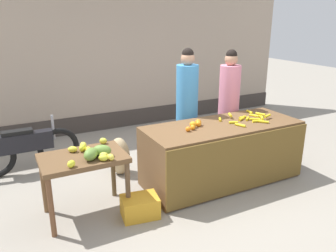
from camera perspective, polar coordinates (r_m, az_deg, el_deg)
ground_plane at (r=4.95m, az=4.13°, el=-10.15°), size 24.00×24.00×0.00m
market_wall_back at (r=7.30m, az=-8.86°, el=11.43°), size 8.35×0.23×3.09m
fruit_stall_counter at (r=5.01m, az=9.12°, el=-4.50°), size 2.30×0.93×0.87m
side_table_wooden at (r=4.14m, az=-14.10°, el=-6.33°), size 0.99×0.66×0.78m
banana_bunch_pile at (r=5.14m, az=13.57°, el=1.32°), size 0.80×0.64×0.07m
orange_pile at (r=4.66m, az=4.54°, el=0.21°), size 0.34×0.24×0.09m
mango_papaya_pile at (r=4.02m, az=-12.41°, el=-4.31°), size 0.64×0.66×0.14m
vendor_woman_blue_shirt at (r=5.30m, az=3.20°, el=2.94°), size 0.34×0.34×1.89m
vendor_woman_pink_shirt at (r=5.69m, az=10.21°, el=3.46°), size 0.34×0.34×1.84m
parked_motorcycle at (r=5.65m, az=-22.83°, el=-3.45°), size 1.60×0.18×0.88m
produce_crate at (r=4.24m, az=-4.76°, el=-13.44°), size 0.48×0.38×0.26m
produce_sack at (r=5.25m, az=-8.18°, el=-5.04°), size 0.36×0.41×0.59m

